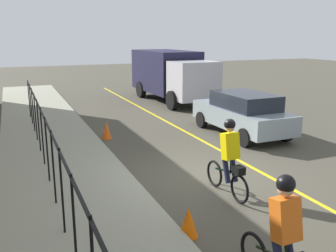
{
  "coord_description": "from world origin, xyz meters",
  "views": [
    {
      "loc": [
        -8.06,
        4.45,
        3.63
      ],
      "look_at": [
        1.91,
        0.26,
        1.0
      ],
      "focal_mm": 39.97,
      "sensor_mm": 36.0,
      "label": 1
    }
  ],
  "objects_px": {
    "cyclist_lead": "(229,158)",
    "cyclist_follow": "(283,238)",
    "patrol_sedan": "(242,113)",
    "traffic_cone_far": "(188,222)",
    "traffic_cone_near": "(107,130)",
    "box_truck_background": "(171,73)"
  },
  "relations": [
    {
      "from": "patrol_sedan",
      "to": "traffic_cone_near",
      "type": "height_order",
      "value": "patrol_sedan"
    },
    {
      "from": "patrol_sedan",
      "to": "box_truck_background",
      "type": "distance_m",
      "value": 7.93
    },
    {
      "from": "cyclist_follow",
      "to": "traffic_cone_near",
      "type": "xyz_separation_m",
      "value": [
        9.19,
        0.26,
        -0.59
      ]
    },
    {
      "from": "traffic_cone_far",
      "to": "patrol_sedan",
      "type": "bearing_deg",
      "value": -40.77
    },
    {
      "from": "patrol_sedan",
      "to": "traffic_cone_far",
      "type": "height_order",
      "value": "patrol_sedan"
    },
    {
      "from": "patrol_sedan",
      "to": "box_truck_background",
      "type": "xyz_separation_m",
      "value": [
        7.88,
        -0.5,
        0.73
      ]
    },
    {
      "from": "traffic_cone_near",
      "to": "traffic_cone_far",
      "type": "xyz_separation_m",
      "value": [
        -7.23,
        0.23,
        -0.02
      ]
    },
    {
      "from": "traffic_cone_near",
      "to": "cyclist_follow",
      "type": "bearing_deg",
      "value": -178.39
    },
    {
      "from": "cyclist_follow",
      "to": "patrol_sedan",
      "type": "xyz_separation_m",
      "value": [
        7.84,
        -4.58,
        -0.09
      ]
    },
    {
      "from": "traffic_cone_near",
      "to": "traffic_cone_far",
      "type": "height_order",
      "value": "traffic_cone_near"
    },
    {
      "from": "cyclist_lead",
      "to": "traffic_cone_far",
      "type": "xyz_separation_m",
      "value": [
        -1.29,
        1.65,
        -0.62
      ]
    },
    {
      "from": "patrol_sedan",
      "to": "traffic_cone_near",
      "type": "xyz_separation_m",
      "value": [
        1.34,
        4.84,
        -0.51
      ]
    },
    {
      "from": "cyclist_lead",
      "to": "cyclist_follow",
      "type": "distance_m",
      "value": 3.45
    },
    {
      "from": "box_truck_background",
      "to": "traffic_cone_far",
      "type": "relative_size",
      "value": 11.63
    },
    {
      "from": "cyclist_follow",
      "to": "traffic_cone_far",
      "type": "distance_m",
      "value": 2.11
    },
    {
      "from": "cyclist_lead",
      "to": "patrol_sedan",
      "type": "bearing_deg",
      "value": -38.45
    },
    {
      "from": "cyclist_lead",
      "to": "traffic_cone_near",
      "type": "height_order",
      "value": "cyclist_lead"
    },
    {
      "from": "cyclist_lead",
      "to": "box_truck_background",
      "type": "bearing_deg",
      "value": -19.2
    },
    {
      "from": "traffic_cone_far",
      "to": "cyclist_lead",
      "type": "bearing_deg",
      "value": -51.94
    },
    {
      "from": "cyclist_lead",
      "to": "cyclist_follow",
      "type": "height_order",
      "value": "same"
    },
    {
      "from": "patrol_sedan",
      "to": "cyclist_follow",
      "type": "bearing_deg",
      "value": 148.8
    },
    {
      "from": "box_truck_background",
      "to": "patrol_sedan",
      "type": "bearing_deg",
      "value": -5.87
    }
  ]
}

